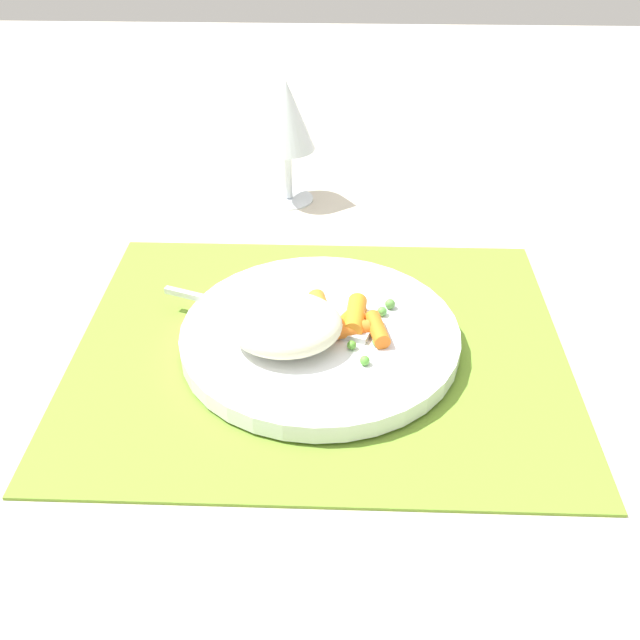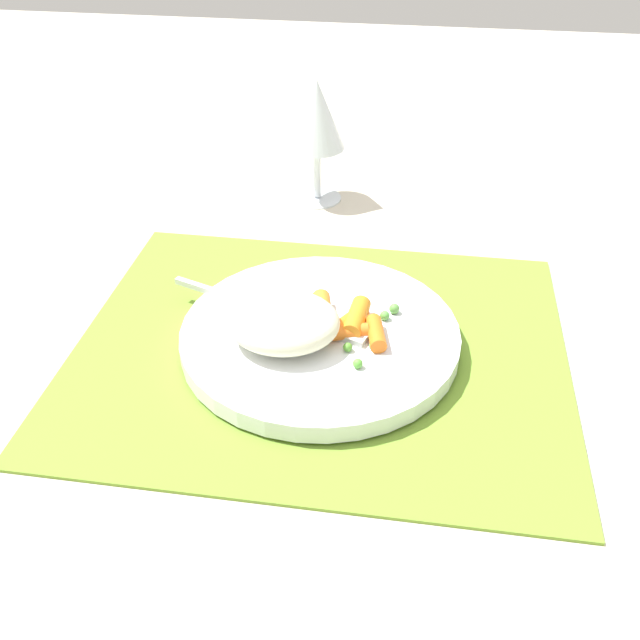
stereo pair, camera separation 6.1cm
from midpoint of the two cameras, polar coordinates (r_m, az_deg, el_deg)
The scene contains 8 objects.
ground_plane at distance 0.67m, azimuth -2.60°, elevation -2.40°, with size 2.40×2.40×0.00m, color beige.
placemat at distance 0.66m, azimuth -2.61°, elevation -2.20°, with size 0.45×0.37×0.01m, color olive.
plate at distance 0.66m, azimuth -2.64°, elevation -1.40°, with size 0.26×0.26×0.02m, color white.
rice_mound at distance 0.63m, azimuth -5.57°, elevation -0.43°, with size 0.10×0.09×0.04m, color beige.
carrot_portion at distance 0.65m, azimuth -1.07°, elevation -0.20°, with size 0.09×0.07×0.02m.
pea_scatter at distance 0.65m, azimuth -0.40°, elevation -0.36°, with size 0.09×0.09×0.01m.
fork at distance 0.66m, azimuth -5.55°, elevation 0.11°, with size 0.20×0.08×0.01m.
wine_glass at distance 0.89m, azimuth -4.70°, elevation 15.64°, with size 0.07×0.07×0.15m.
Camera 1 is at (0.02, -0.52, 0.41)m, focal length 40.16 mm.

